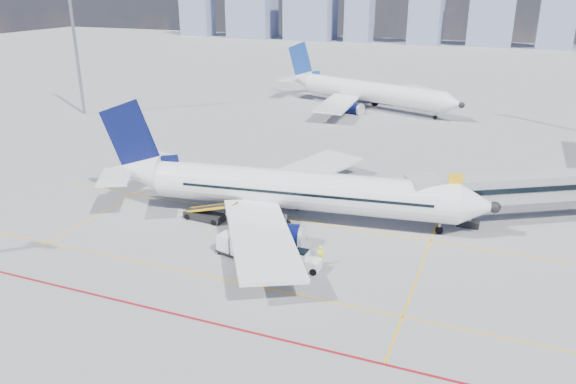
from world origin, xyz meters
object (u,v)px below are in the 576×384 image
(baggage_tug, at_px, (305,261))
(second_aircraft, at_px, (365,91))
(belt_loader, at_px, (205,214))
(ramp_worker, at_px, (321,256))
(main_aircraft, at_px, (284,190))
(cargo_dolly, at_px, (235,245))

(baggage_tug, bearing_deg, second_aircraft, 101.74)
(belt_loader, xyz_separation_m, ramp_worker, (14.32, -4.91, 0.27))
(belt_loader, bearing_deg, baggage_tug, -20.65)
(main_aircraft, height_order, ramp_worker, main_aircraft)
(second_aircraft, bearing_deg, cargo_dolly, -65.29)
(cargo_dolly, bearing_deg, second_aircraft, 108.91)
(baggage_tug, xyz_separation_m, cargo_dolly, (-6.81, 0.12, 0.20))
(main_aircraft, relative_size, second_aircraft, 1.06)
(main_aircraft, relative_size, cargo_dolly, 11.18)
(main_aircraft, bearing_deg, ramp_worker, -58.56)
(baggage_tug, distance_m, ramp_worker, 1.66)
(main_aircraft, xyz_separation_m, ramp_worker, (6.87, -8.49, -2.29))
(main_aircraft, bearing_deg, belt_loader, -161.90)
(cargo_dolly, relative_size, ramp_worker, 2.00)
(baggage_tug, relative_size, belt_loader, 0.40)
(second_aircraft, xyz_separation_m, baggage_tug, (12.05, -66.85, -2.39))
(main_aircraft, bearing_deg, second_aircraft, 88.65)
(main_aircraft, relative_size, belt_loader, 6.63)
(baggage_tug, bearing_deg, ramp_worker, 54.23)
(baggage_tug, height_order, ramp_worker, ramp_worker)
(second_aircraft, bearing_deg, belt_loader, -70.98)
(ramp_worker, bearing_deg, second_aircraft, 36.75)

